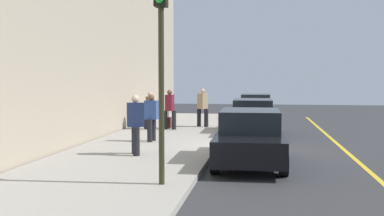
{
  "coord_description": "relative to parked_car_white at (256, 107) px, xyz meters",
  "views": [
    {
      "loc": [
        14.61,
        0.48,
        2.37
      ],
      "look_at": [
        -0.02,
        -1.83,
        1.41
      ],
      "focal_mm": 41.93,
      "sensor_mm": 36.0,
      "label": 1
    }
  ],
  "objects": [
    {
      "name": "parked_car_white",
      "position": [
        0.0,
        0.0,
        0.0
      ],
      "size": [
        4.54,
        1.91,
        1.51
      ],
      "color": "black",
      "rests_on": "ground"
    },
    {
      "name": "snow_bank_curb",
      "position": [
        9.53,
        -0.79,
        -0.65
      ],
      "size": [
        4.34,
        0.56,
        0.22
      ],
      "primitive_type": "cube",
      "color": "white",
      "rests_on": "ground"
    },
    {
      "name": "pedestrian_blue_coat",
      "position": [
        10.47,
        -3.52,
        0.29
      ],
      "size": [
        0.55,
        0.48,
        1.68
      ],
      "color": "black",
      "rests_on": "sidewalk"
    },
    {
      "name": "pedestrian_burgundy_coat",
      "position": [
        6.61,
        -3.66,
        0.33
      ],
      "size": [
        0.5,
        0.58,
        1.76
      ],
      "color": "black",
      "rests_on": "sidewalk"
    },
    {
      "name": "pedestrian_tan_coat",
      "position": [
        5.25,
        -2.37,
        0.34
      ],
      "size": [
        0.56,
        0.55,
        1.78
      ],
      "color": "black",
      "rests_on": "sidewalk"
    },
    {
      "name": "rolling_suitcase",
      "position": [
        6.17,
        -3.81,
        -0.36
      ],
      "size": [
        0.34,
        0.22,
        0.86
      ],
      "color": "#471E19",
      "rests_on": "sidewalk"
    },
    {
      "name": "lane_stripe_centre",
      "position": [
        11.33,
        3.11,
        -0.75
      ],
      "size": [
        28.0,
        0.14,
        0.01
      ],
      "primitive_type": "cube",
      "color": "gold",
      "rests_on": "ground"
    },
    {
      "name": "pedestrian_navy_coat",
      "position": [
        13.3,
        -3.28,
        0.33
      ],
      "size": [
        0.55,
        0.55,
        1.76
      ],
      "color": "black",
      "rests_on": "sidewalk"
    },
    {
      "name": "parked_car_charcoal",
      "position": [
        6.84,
        -0.01,
        0.0
      ],
      "size": [
        4.61,
        1.95,
        1.51
      ],
      "color": "black",
      "rests_on": "ground"
    },
    {
      "name": "pedestrian_brown_coat",
      "position": [
        6.58,
        -4.56,
        0.28
      ],
      "size": [
        0.53,
        0.51,
        1.66
      ],
      "color": "black",
      "rests_on": "sidewalk"
    },
    {
      "name": "traffic_light_pole",
      "position": [
        16.82,
        -1.7,
        2.37
      ],
      "size": [
        0.35,
        0.26,
        4.4
      ],
      "color": "#2D2D19",
      "rests_on": "sidewalk"
    },
    {
      "name": "sidewalk",
      "position": [
        11.33,
        -3.39,
        -0.68
      ],
      "size": [
        28.0,
        4.6,
        0.15
      ],
      "primitive_type": "cube",
      "color": "#A39E93",
      "rests_on": "ground"
    },
    {
      "name": "ground_plane",
      "position": [
        11.33,
        -0.09,
        -0.76
      ],
      "size": [
        56.0,
        56.0,
        0.0
      ],
      "primitive_type": "plane",
      "color": "#333335"
    },
    {
      "name": "parked_car_black",
      "position": [
        13.55,
        0.05,
        -0.0
      ],
      "size": [
        4.26,
        1.95,
        1.51
      ],
      "color": "black",
      "rests_on": "ground"
    }
  ]
}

